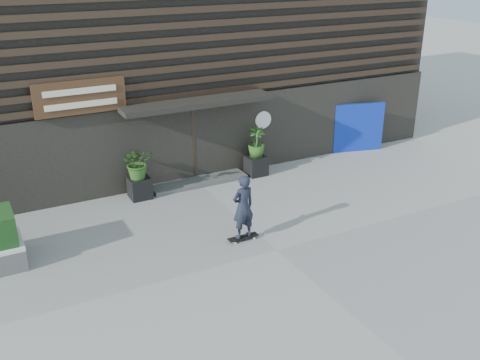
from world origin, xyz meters
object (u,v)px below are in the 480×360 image
planter_pot_left (140,188)px  skateboarder (243,207)px  blue_tarp (358,128)px  planter_pot_right (256,166)px

planter_pot_left → skateboarder: bearing=-68.4°
planter_pot_left → blue_tarp: blue_tarp is taller
planter_pot_right → blue_tarp: bearing=4.0°
planter_pot_left → skateboarder: 3.92m
planter_pot_right → skateboarder: skateboarder is taller
planter_pot_right → blue_tarp: 4.29m
planter_pot_left → blue_tarp: 8.07m
planter_pot_right → blue_tarp: size_ratio=0.33×
planter_pot_left → blue_tarp: (8.04, 0.30, 0.55)m
blue_tarp → skateboarder: (-6.62, -3.90, 0.04)m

